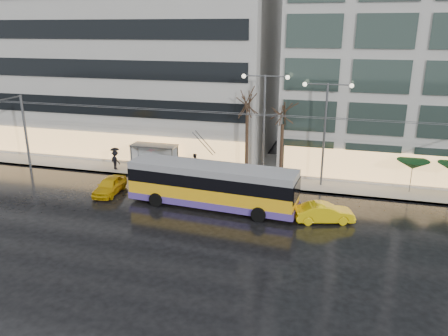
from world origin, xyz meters
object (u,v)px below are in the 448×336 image
at_px(bus_shelter, 151,151).
at_px(trolleybus, 212,187).
at_px(taxi_a, 110,186).
at_px(street_lamp_near, 264,113).

bearing_deg(bus_shelter, trolleybus, -40.08).
relative_size(trolleybus, taxi_a, 3.22).
height_order(bus_shelter, taxi_a, bus_shelter).
xyz_separation_m(trolleybus, bus_shelter, (-7.79, 6.56, 0.37)).
xyz_separation_m(trolleybus, street_lamp_near, (2.59, 6.67, 4.40)).
height_order(trolleybus, bus_shelter, trolleybus).
bearing_deg(trolleybus, bus_shelter, 139.92).
relative_size(bus_shelter, taxi_a, 1.05).
bearing_deg(street_lamp_near, bus_shelter, -179.37).
distance_m(street_lamp_near, taxi_a, 13.98).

